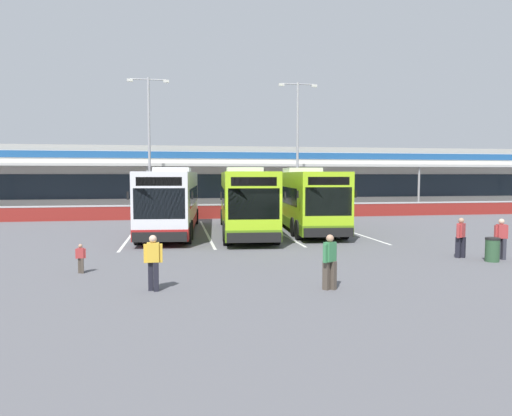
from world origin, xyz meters
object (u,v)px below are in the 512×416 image
(coach_bus_left_centre, at_px, (245,202))
(pedestrian_with_handbag, at_px, (500,238))
(coach_bus_centre, at_px, (305,200))
(pedestrian_in_dark_coat, at_px, (461,236))
(lamp_post_west, at_px, (149,138))
(pedestrian_child, at_px, (81,257))
(pedestrian_approaching_bus, at_px, (153,261))
(coach_bus_leftmost, at_px, (172,202))
(pedestrian_near_bin, at_px, (330,260))
(lamp_post_centre, at_px, (298,140))
(litter_bin, at_px, (492,250))

(coach_bus_left_centre, xyz_separation_m, pedestrian_with_handbag, (8.73, -10.05, -0.93))
(coach_bus_centre, bearing_deg, pedestrian_in_dark_coat, -71.70)
(coach_bus_left_centre, distance_m, lamp_post_west, 13.98)
(pedestrian_with_handbag, distance_m, pedestrian_child, 15.86)
(pedestrian_in_dark_coat, height_order, pedestrian_approaching_bus, same)
(coach_bus_leftmost, distance_m, pedestrian_near_bin, 15.26)
(lamp_post_centre, bearing_deg, litter_bin, -84.86)
(coach_bus_left_centre, height_order, pedestrian_with_handbag, coach_bus_left_centre)
(coach_bus_left_centre, distance_m, pedestrian_near_bin, 13.64)
(coach_bus_left_centre, distance_m, lamp_post_centre, 13.91)
(pedestrian_in_dark_coat, bearing_deg, coach_bus_left_centre, 128.06)
(litter_bin, bearing_deg, pedestrian_approaching_bus, -169.09)
(coach_bus_leftmost, relative_size, pedestrian_with_handbag, 7.60)
(coach_bus_centre, xyz_separation_m, pedestrian_child, (-11.00, -11.20, -1.24))
(coach_bus_leftmost, height_order, pedestrian_in_dark_coat, coach_bus_leftmost)
(coach_bus_leftmost, relative_size, lamp_post_west, 1.12)
(pedestrian_near_bin, bearing_deg, coach_bus_centre, 77.13)
(coach_bus_left_centre, height_order, litter_bin, coach_bus_left_centre)
(coach_bus_leftmost, distance_m, pedestrian_in_dark_coat, 15.56)
(pedestrian_approaching_bus, bearing_deg, pedestrian_near_bin, -8.32)
(coach_bus_centre, relative_size, lamp_post_centre, 1.12)
(litter_bin, bearing_deg, pedestrian_child, 178.41)
(pedestrian_in_dark_coat, distance_m, lamp_post_centre, 21.81)
(pedestrian_in_dark_coat, height_order, pedestrian_child, pedestrian_in_dark_coat)
(coach_bus_centre, xyz_separation_m, litter_bin, (4.25, -11.62, -1.32))
(pedestrian_child, relative_size, litter_bin, 1.08)
(pedestrian_with_handbag, xyz_separation_m, pedestrian_near_bin, (-8.24, -3.55, 0.02))
(pedestrian_near_bin, bearing_deg, lamp_post_west, 104.32)
(pedestrian_in_dark_coat, xyz_separation_m, pedestrian_approaching_bus, (-11.97, -3.40, 0.00))
(lamp_post_west, distance_m, litter_bin, 26.95)
(pedestrian_with_handbag, relative_size, pedestrian_in_dark_coat, 1.00)
(coach_bus_leftmost, relative_size, pedestrian_near_bin, 7.60)
(litter_bin, bearing_deg, lamp_post_west, 122.43)
(coach_bus_centre, distance_m, lamp_post_west, 15.15)
(pedestrian_with_handbag, distance_m, pedestrian_near_bin, 8.97)
(pedestrian_with_handbag, distance_m, lamp_post_centre, 22.50)
(pedestrian_with_handbag, height_order, pedestrian_in_dark_coat, same)
(pedestrian_with_handbag, height_order, pedestrian_approaching_bus, same)
(coach_bus_centre, bearing_deg, pedestrian_approaching_bus, -120.96)
(lamp_post_west, bearing_deg, pedestrian_approaching_bus, -86.70)
(pedestrian_in_dark_coat, height_order, lamp_post_west, lamp_post_west)
(coach_bus_centre, height_order, pedestrian_approaching_bus, coach_bus_centre)
(pedestrian_approaching_bus, xyz_separation_m, lamp_post_centre, (10.71, 24.49, 5.42))
(pedestrian_approaching_bus, height_order, lamp_post_centre, lamp_post_centre)
(coach_bus_leftmost, bearing_deg, litter_bin, -42.62)
(coach_bus_leftmost, distance_m, coach_bus_centre, 8.05)
(pedestrian_child, bearing_deg, coach_bus_leftmost, 74.84)
(pedestrian_approaching_bus, relative_size, lamp_post_west, 0.15)
(pedestrian_near_bin, bearing_deg, pedestrian_in_dark_coat, 30.93)
(coach_bus_centre, bearing_deg, pedestrian_child, -134.48)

